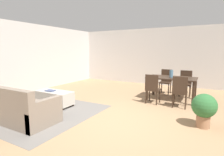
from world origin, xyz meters
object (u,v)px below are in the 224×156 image
object	(u,v)px
couch	(15,108)
dining_chair_near_right	(180,90)
dining_table	(172,80)
potted_plant	(204,108)
book_on_ottoman	(50,91)
vase_centerpiece	(171,74)
dining_chair_far_right	(186,82)
dining_chair_near_left	(152,87)
dining_chair_far_left	(166,80)
ottoman_table	(54,97)

from	to	relation	value
couch	dining_chair_near_right	distance (m)	4.33
dining_table	potted_plant	xyz separation A→B (m)	(1.06, -1.98, -0.23)
dining_table	book_on_ottoman	xyz separation A→B (m)	(-3.03, -2.44, -0.21)
couch	vase_centerpiece	xyz separation A→B (m)	(2.84, 3.65, 0.59)
dining_table	dining_chair_far_right	world-z (taller)	dining_chair_far_right
couch	dining_chair_near_left	xyz separation A→B (m)	(2.44, 2.89, 0.23)
dining_table	book_on_ottoman	size ratio (longest dim) A/B	5.95
dining_chair_far_left	book_on_ottoman	bearing A→B (deg)	-128.93
dining_chair_near_left	vase_centerpiece	size ratio (longest dim) A/B	3.80
ottoman_table	dining_chair_far_right	xyz separation A→B (m)	(3.28, 3.19, 0.27)
dining_table	dining_chair_near_left	size ratio (longest dim) A/B	1.68
dining_chair_near_right	potted_plant	distance (m)	1.33
dining_table	dining_chair_near_right	bearing A→B (deg)	-64.43
dining_chair_far_left	book_on_ottoman	world-z (taller)	dining_chair_far_left
dining_chair_near_right	dining_chair_far_left	bearing A→B (deg)	114.57
ottoman_table	dining_table	size ratio (longest dim) A/B	0.75
dining_chair_near_left	dining_chair_far_left	world-z (taller)	same
couch	dining_chair_near_right	size ratio (longest dim) A/B	2.25
ottoman_table	dining_chair_far_right	world-z (taller)	dining_chair_far_right
potted_plant	book_on_ottoman	bearing A→B (deg)	-173.52
book_on_ottoman	potted_plant	size ratio (longest dim) A/B	0.35
ottoman_table	potted_plant	world-z (taller)	potted_plant
dining_table	dining_chair_near_left	world-z (taller)	dining_chair_near_left
couch	dining_table	distance (m)	4.67
potted_plant	dining_chair_far_right	bearing A→B (deg)	104.35
dining_table	book_on_ottoman	bearing A→B (deg)	-141.15
dining_chair_near_left	dining_chair_far_right	world-z (taller)	same
dining_chair_near_left	dining_chair_near_right	size ratio (longest dim) A/B	1.00
vase_centerpiece	dining_chair_near_right	bearing A→B (deg)	-62.92
dining_chair_far_right	potted_plant	distance (m)	2.86
couch	dining_chair_near_right	bearing A→B (deg)	41.31
dining_chair_near_right	book_on_ottoman	distance (m)	3.79
dining_chair_far_left	ottoman_table	bearing A→B (deg)	-128.31
ottoman_table	vase_centerpiece	bearing A→B (deg)	39.03
dining_chair_near_left	book_on_ottoman	bearing A→B (deg)	-147.80
potted_plant	dining_chair_far_left	bearing A→B (deg)	116.83
dining_chair_near_left	dining_chair_near_right	world-z (taller)	same
dining_table	vase_centerpiece	bearing A→B (deg)	-120.03
dining_chair_far_right	vase_centerpiece	size ratio (longest dim) A/B	3.80
dining_chair_near_left	dining_chair_far_left	distance (m)	1.64
dining_table	potted_plant	bearing A→B (deg)	-61.83
couch	dining_chair_near_left	distance (m)	3.79
dining_chair_far_left	potted_plant	distance (m)	3.17
dining_chair_far_left	potted_plant	world-z (taller)	dining_chair_far_left
dining_chair_near_left	dining_chair_near_right	xyz separation A→B (m)	(0.81, -0.03, 0.00)
couch	vase_centerpiece	size ratio (longest dim) A/B	8.54
dining_chair_near_left	book_on_ottoman	distance (m)	3.09
dining_chair_near_left	dining_chair_far_left	size ratio (longest dim) A/B	1.00
vase_centerpiece	potted_plant	size ratio (longest dim) A/B	0.33
vase_centerpiece	book_on_ottoman	distance (m)	3.89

